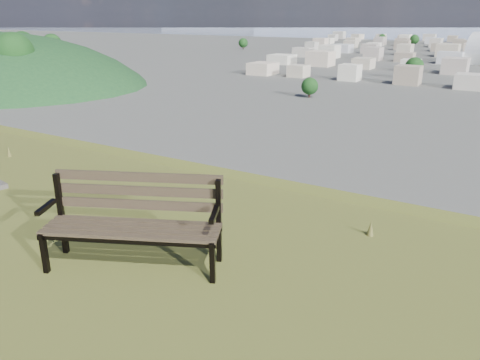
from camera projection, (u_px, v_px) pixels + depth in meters
The scene contains 2 objects.
park_bench at pixel (134, 216), 4.52m from camera, with size 1.75×1.20×0.88m.
city_trees at pixel (473, 54), 280.63m from camera, with size 406.52×387.20×9.98m.
Camera 1 is at (3.60, -1.61, 27.35)m, focal length 35.00 mm.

